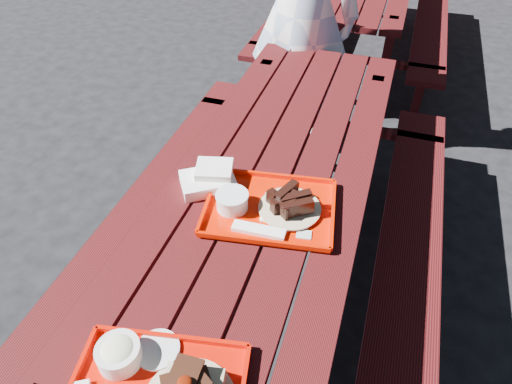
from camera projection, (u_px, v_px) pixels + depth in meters
The scene contains 5 objects.
ground at pixel (266, 299), 2.22m from camera, with size 60.00×60.00×0.00m, color black.
picnic_table_near at pixel (267, 217), 1.85m from camera, with size 1.41×2.40×0.75m.
far_tray at pixel (267, 207), 1.58m from camera, with size 0.49×0.41×0.08m.
white_cloth at pixel (210, 178), 1.68m from camera, with size 0.24×0.23×0.08m.
person at pixel (302, 11), 2.61m from camera, with size 0.66×0.44×1.82m, color #A6BFDF.
Camera 1 is at (0.36, -1.27, 1.86)m, focal length 32.00 mm.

